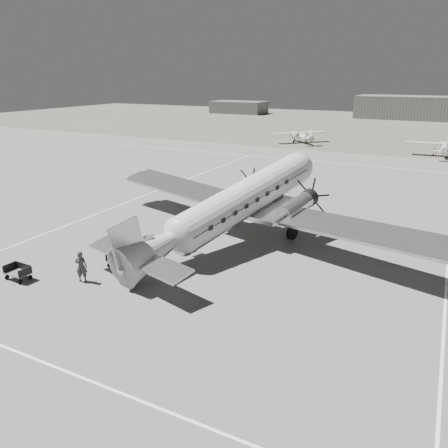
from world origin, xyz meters
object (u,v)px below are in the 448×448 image
(baggage_cart_far, at_px, (18,273))
(ground_crew, at_px, (81,266))
(hangar_main, at_px, (431,108))
(light_plane_right, at_px, (444,149))
(ramp_agent, at_px, (146,246))
(light_plane_left, at_px, (301,137))
(shed_secondary, at_px, (239,107))
(baggage_cart_near, at_px, (120,260))
(dc3_airliner, at_px, (236,207))
(passenger, at_px, (171,240))

(baggage_cart_far, height_order, ground_crew, ground_crew)
(hangar_main, height_order, light_plane_right, hangar_main)
(ramp_agent, bearing_deg, light_plane_left, 31.94)
(shed_secondary, relative_size, baggage_cart_near, 9.96)
(light_plane_left, height_order, baggage_cart_near, light_plane_left)
(shed_secondary, bearing_deg, baggage_cart_far, -71.09)
(baggage_cart_far, bearing_deg, ramp_agent, 54.61)
(baggage_cart_near, bearing_deg, ramp_agent, 77.91)
(dc3_airliner, relative_size, ramp_agent, 17.20)
(light_plane_left, bearing_deg, ground_crew, -128.95)
(shed_secondary, distance_m, passenger, 124.45)
(light_plane_right, bearing_deg, baggage_cart_near, -112.35)
(light_plane_left, height_order, baggage_cart_far, light_plane_left)
(light_plane_right, xyz_separation_m, passenger, (-17.23, -52.91, -0.49))
(light_plane_right, bearing_deg, ramp_agent, -112.44)
(dc3_airliner, xyz_separation_m, baggage_cart_near, (-5.07, -7.67, -2.49))
(dc3_airliner, distance_m, light_plane_left, 55.42)
(shed_secondary, distance_m, ground_crew, 130.37)
(dc3_airliner, distance_m, ramp_agent, 7.39)
(dc3_airliner, bearing_deg, passenger, -124.09)
(ground_crew, height_order, ramp_agent, ground_crew)
(baggage_cart_near, bearing_deg, light_plane_left, 99.67)
(shed_secondary, relative_size, dc3_airliner, 0.57)
(ground_crew, bearing_deg, hangar_main, -121.77)
(baggage_cart_near, distance_m, baggage_cart_far, 6.45)
(shed_secondary, distance_m, baggage_cart_far, 130.63)
(light_plane_right, bearing_deg, dc3_airliner, -109.59)
(shed_secondary, distance_m, light_plane_left, 70.02)
(shed_secondary, bearing_deg, passenger, -67.21)
(hangar_main, bearing_deg, ramp_agent, -95.81)
(shed_secondary, relative_size, ground_crew, 8.73)
(shed_secondary, height_order, dc3_airliner, dc3_airliner)
(hangar_main, distance_m, shed_secondary, 60.22)
(light_plane_left, height_order, passenger, light_plane_left)
(shed_secondary, xyz_separation_m, baggage_cart_far, (42.34, -123.57, -1.52))
(shed_secondary, xyz_separation_m, ground_crew, (46.22, -121.90, -0.97))
(light_plane_right, bearing_deg, light_plane_left, 165.45)
(baggage_cart_near, bearing_deg, shed_secondary, 114.91)
(light_plane_right, height_order, baggage_cart_near, light_plane_right)
(light_plane_left, bearing_deg, dc3_airliner, -121.91)
(dc3_airliner, bearing_deg, ground_crew, -103.71)
(passenger, bearing_deg, ramp_agent, -173.57)
(dc3_airliner, distance_m, passenger, 5.55)
(light_plane_left, relative_size, baggage_cart_near, 6.04)
(light_plane_left, bearing_deg, baggage_cart_far, -132.43)
(light_plane_left, bearing_deg, light_plane_right, -54.34)
(dc3_airliner, bearing_deg, baggage_cart_near, -108.00)
(shed_secondary, relative_size, passenger, 12.29)
(baggage_cart_far, bearing_deg, shed_secondary, 111.93)
(hangar_main, xyz_separation_m, shed_secondary, (-60.00, -5.00, -1.30))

